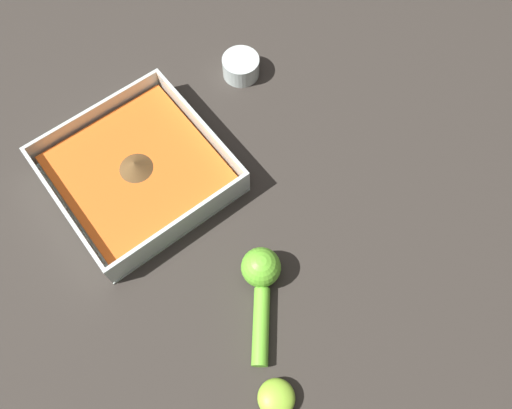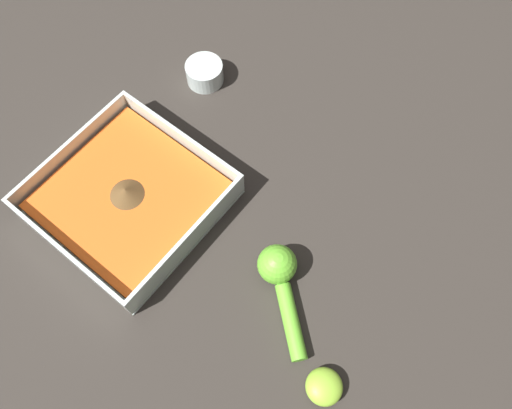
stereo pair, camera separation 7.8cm
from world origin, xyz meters
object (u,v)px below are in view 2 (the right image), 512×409
object	(u,v)px
square_dish	(130,198)
spice_bowl	(205,73)
lemon_squeezer	(280,277)
lemon_half	(324,387)

from	to	relation	value
square_dish	spice_bowl	distance (m)	0.28
spice_bowl	lemon_squeezer	xyz separation A→B (m)	(-0.34, 0.22, 0.01)
lemon_squeezer	lemon_half	xyz separation A→B (m)	(-0.14, 0.08, -0.01)
spice_bowl	lemon_half	world-z (taller)	spice_bowl
square_dish	lemon_squeezer	size ratio (longest dim) A/B	1.80
lemon_half	lemon_squeezer	bearing A→B (deg)	-30.50
square_dish	lemon_half	size ratio (longest dim) A/B	5.06
lemon_squeezer	lemon_half	size ratio (longest dim) A/B	2.81
lemon_half	square_dish	bearing A→B (deg)	-5.36
spice_bowl	lemon_squeezer	world-z (taller)	lemon_squeezer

